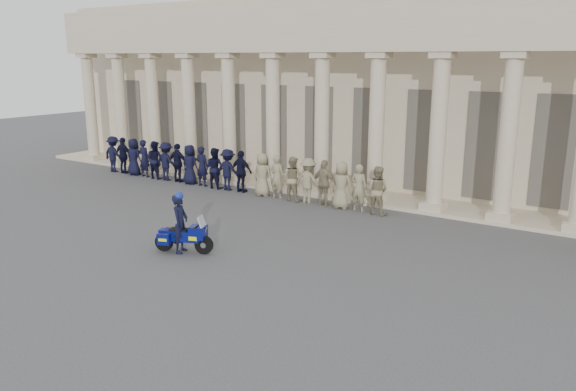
% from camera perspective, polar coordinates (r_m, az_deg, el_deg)
% --- Properties ---
extents(ground, '(90.00, 90.00, 0.00)m').
position_cam_1_polar(ground, '(18.30, -5.72, -5.62)').
color(ground, '#444446').
rests_on(ground, ground).
extents(building, '(40.00, 12.50, 9.00)m').
position_cam_1_polar(building, '(30.20, 12.17, 10.60)').
color(building, '#C2B091').
rests_on(building, ground).
extents(officer_rank, '(16.64, 0.74, 1.95)m').
position_cam_1_polar(officer_rank, '(26.63, -6.81, 2.70)').
color(officer_rank, black).
rests_on(officer_rank, ground).
extents(motorcycle, '(1.87, 1.11, 1.26)m').
position_cam_1_polar(motorcycle, '(18.22, -10.52, -4.08)').
color(motorcycle, black).
rests_on(motorcycle, ground).
extents(rider, '(0.67, 0.81, 1.99)m').
position_cam_1_polar(rider, '(18.13, -10.90, -2.73)').
color(rider, black).
rests_on(rider, ground).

